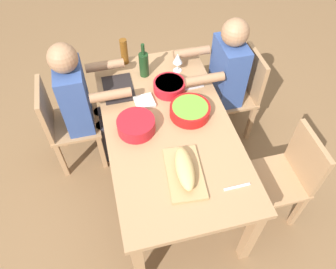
% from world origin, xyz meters
% --- Properties ---
extents(ground_plane, '(8.00, 8.00, 0.00)m').
position_xyz_m(ground_plane, '(0.00, 0.00, 0.00)').
color(ground_plane, brown).
extents(dining_table, '(1.65, 0.89, 0.74)m').
position_xyz_m(dining_table, '(0.00, 0.00, 0.65)').
color(dining_table, '#A87F56').
rests_on(dining_table, ground_plane).
extents(chair_near_left, '(0.40, 0.40, 0.85)m').
position_xyz_m(chair_near_left, '(-0.45, -0.77, 0.48)').
color(chair_near_left, '#A87F56').
rests_on(chair_near_left, ground_plane).
extents(diner_near_left, '(0.41, 0.53, 1.20)m').
position_xyz_m(diner_near_left, '(-0.45, -0.58, 0.70)').
color(diner_near_left, '#2D2D38').
rests_on(diner_near_left, ground_plane).
extents(chair_far_right, '(0.40, 0.40, 0.85)m').
position_xyz_m(chair_far_right, '(0.45, 0.77, 0.48)').
color(chair_far_right, '#A87F56').
rests_on(chair_far_right, ground_plane).
extents(chair_far_left, '(0.40, 0.40, 0.85)m').
position_xyz_m(chair_far_left, '(-0.45, 0.77, 0.48)').
color(chair_far_left, '#A87F56').
rests_on(chair_far_left, ground_plane).
extents(diner_far_left, '(0.41, 0.53, 1.20)m').
position_xyz_m(diner_far_left, '(-0.45, 0.58, 0.70)').
color(diner_far_left, '#2D2D38').
rests_on(diner_far_left, ground_plane).
extents(serving_bowl_salad, '(0.29, 0.29, 0.08)m').
position_xyz_m(serving_bowl_salad, '(-0.05, 0.18, 0.79)').
color(serving_bowl_salad, red).
rests_on(serving_bowl_salad, dining_table).
extents(serving_bowl_fruit, '(0.24, 0.24, 0.08)m').
position_xyz_m(serving_bowl_fruit, '(-0.34, 0.10, 0.79)').
color(serving_bowl_fruit, '#B21923').
rests_on(serving_bowl_fruit, dining_table).
extents(serving_bowl_greens, '(0.26, 0.26, 0.10)m').
position_xyz_m(serving_bowl_greens, '(-0.01, -0.22, 0.80)').
color(serving_bowl_greens, '#B21923').
rests_on(serving_bowl_greens, dining_table).
extents(cutting_board, '(0.42, 0.26, 0.02)m').
position_xyz_m(cutting_board, '(0.42, -0.00, 0.75)').
color(cutting_board, tan).
rests_on(cutting_board, dining_table).
extents(bread_loaf, '(0.33, 0.14, 0.09)m').
position_xyz_m(bread_loaf, '(0.42, -0.00, 0.81)').
color(bread_loaf, tan).
rests_on(bread_loaf, cutting_board).
extents(wine_bottle, '(0.08, 0.08, 0.29)m').
position_xyz_m(wine_bottle, '(-0.56, -0.05, 0.85)').
color(wine_bottle, '#193819').
rests_on(wine_bottle, dining_table).
extents(beer_bottle, '(0.06, 0.06, 0.22)m').
position_xyz_m(beer_bottle, '(-0.76, -0.18, 0.85)').
color(beer_bottle, brown).
rests_on(beer_bottle, dining_table).
extents(wine_glass, '(0.08, 0.08, 0.17)m').
position_xyz_m(wine_glass, '(-0.55, 0.22, 0.86)').
color(wine_glass, silver).
rests_on(wine_glass, dining_table).
extents(placemat_near_left, '(0.32, 0.23, 0.01)m').
position_xyz_m(placemat_near_left, '(-0.45, -0.28, 0.74)').
color(placemat_near_left, black).
rests_on(placemat_near_left, dining_table).
extents(fork_far_right, '(0.02, 0.17, 0.01)m').
position_xyz_m(fork_far_right, '(0.59, 0.28, 0.74)').
color(fork_far_right, silver).
rests_on(fork_far_right, dining_table).
extents(fork_far_left, '(0.02, 0.17, 0.01)m').
position_xyz_m(fork_far_left, '(-0.31, 0.28, 0.74)').
color(fork_far_left, silver).
rests_on(fork_far_left, dining_table).
extents(napkin_stack, '(0.15, 0.15, 0.02)m').
position_xyz_m(napkin_stack, '(-0.25, -0.12, 0.75)').
color(napkin_stack, white).
rests_on(napkin_stack, dining_table).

